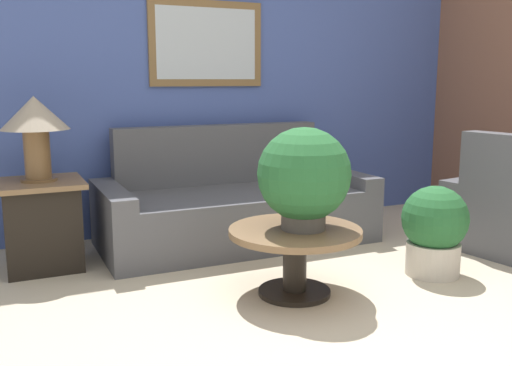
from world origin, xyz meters
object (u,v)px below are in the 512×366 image
Objects in this scene: couch_main at (234,207)px; potted_plant_on_table at (304,176)px; coffee_table at (295,247)px; potted_plant_floor at (434,229)px; table_lamp at (35,121)px; side_table at (42,224)px.

couch_main is 3.51× the size of potted_plant_on_table.
potted_plant_floor reaches higher than coffee_table.
couch_main is at bearing 2.40° from table_lamp.
side_table is 2.69m from potted_plant_floor.
coffee_table is at bearing 144.27° from potted_plant_on_table.
side_table is at bearing -177.60° from couch_main.
table_lamp is 0.94× the size of potted_plant_on_table.
couch_main is 3.74× the size of table_lamp.
potted_plant_floor is at bearing -55.51° from couch_main.
potted_plant_floor is at bearing -2.34° from potted_plant_on_table.
side_table reaches higher than coffee_table.
couch_main is at bearing 86.40° from potted_plant_on_table.
couch_main is 1.25m from coffee_table.
potted_plant_on_table is at bearing -41.08° from table_lamp.
side_table is at bearing 138.92° from potted_plant_on_table.
table_lamp reaches higher than potted_plant_on_table.
coffee_table is at bearing -41.22° from table_lamp.
table_lamp is (-1.35, 1.18, 0.72)m from coffee_table.
potted_plant_floor is at bearing -27.82° from side_table.
side_table is 1.01× the size of potted_plant_on_table.
coffee_table is 1.03m from potted_plant_floor.
side_table is 1.07× the size of table_lamp.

